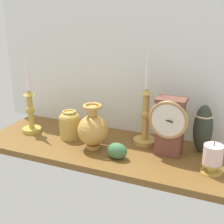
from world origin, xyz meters
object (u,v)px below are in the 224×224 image
mantel_clock (170,125)px  candlestick_tall_center (30,106)px  candlestick_tall_left (146,114)px  tall_ceramic_vase (203,129)px  brass_vase_bulbous (93,129)px  brass_vase_jar (70,124)px  pillar_candle_front (213,158)px

mantel_clock → candlestick_tall_center: bearing=-177.9°
candlestick_tall_left → tall_ceramic_vase: (21.19, 1.19, -2.85)cm
brass_vase_bulbous → brass_vase_jar: 14.11cm
candlestick_tall_left → brass_vase_bulbous: size_ratio=2.50×
brass_vase_bulbous → tall_ceramic_vase: 39.88cm
candlestick_tall_center → tall_ceramic_vase: bearing=7.5°
candlestick_tall_left → candlestick_tall_center: 48.10cm
candlestick_tall_center → pillar_candle_front: bearing=-3.8°
pillar_candle_front → tall_ceramic_vase: 15.51cm
brass_vase_jar → candlestick_tall_center: bearing=-176.6°
candlestick_tall_center → pillar_candle_front: 74.47cm
brass_vase_bulbous → tall_ceramic_vase: (37.61, 13.17, 1.45)cm
candlestick_tall_center → tall_ceramic_vase: (68.65, 9.05, -2.21)cm
brass_vase_bulbous → brass_vase_jar: size_ratio=1.50×
candlestick_tall_center → brass_vase_jar: (18.04, 1.08, -5.40)cm
candlestick_tall_left → tall_ceramic_vase: size_ratio=2.40×
mantel_clock → tall_ceramic_vase: mantel_clock is taller
brass_vase_bulbous → brass_vase_jar: (-12.99, 5.21, -1.74)cm
candlestick_tall_left → pillar_candle_front: candlestick_tall_left is taller
mantel_clock → brass_vase_bulbous: 27.97cm
brass_vase_bulbous → brass_vase_jar: brass_vase_bulbous is taller
tall_ceramic_vase → brass_vase_jar: bearing=-171.1°
pillar_candle_front → mantel_clock: bearing=156.1°
brass_vase_jar → pillar_candle_front: size_ratio=1.07×
candlestick_tall_left → brass_vase_jar: (-29.42, -6.77, -6.04)cm
candlestick_tall_center → pillar_candle_front: (74.04, -4.92, -6.26)cm
mantel_clock → brass_vase_jar: size_ratio=1.83×
brass_vase_bulbous → pillar_candle_front: 43.09cm
brass_vase_jar → candlestick_tall_left: bearing=13.0°
candlestick_tall_center → tall_ceramic_vase: size_ratio=1.90×
candlestick_tall_center → tall_ceramic_vase: candlestick_tall_center is taller
mantel_clock → candlestick_tall_left: (-10.60, 5.69, 0.72)cm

